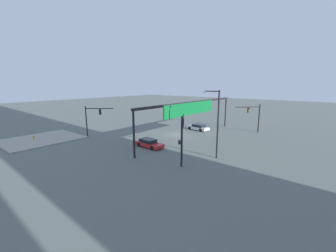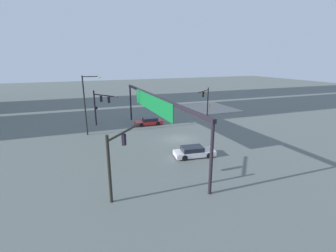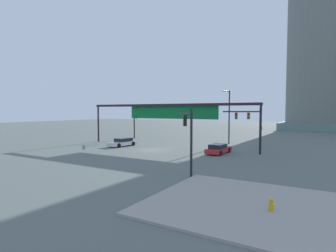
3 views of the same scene
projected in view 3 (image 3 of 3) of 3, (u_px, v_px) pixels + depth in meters
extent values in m
plane|color=#59615D|center=(153.00, 150.00, 37.35)|extent=(207.38, 207.38, 0.00)
cube|color=gray|center=(255.00, 206.00, 15.18)|extent=(11.65, 9.73, 0.15)
cylinder|color=black|center=(191.00, 144.00, 21.75)|extent=(0.20, 0.20, 5.49)
cylinder|color=black|center=(185.00, 114.00, 24.00)|extent=(3.11, 3.88, 0.15)
cube|color=black|center=(185.00, 121.00, 24.14)|extent=(0.40, 0.41, 0.95)
cylinder|color=red|center=(183.00, 117.00, 24.10)|extent=(0.17, 0.19, 0.20)
cylinder|color=orange|center=(183.00, 121.00, 24.12)|extent=(0.17, 0.19, 0.20)
cylinder|color=green|center=(183.00, 124.00, 24.14)|extent=(0.17, 0.19, 0.20)
cylinder|color=black|center=(134.00, 124.00, 52.68)|extent=(0.24, 0.24, 5.46)
cylinder|color=black|center=(137.00, 113.00, 50.17)|extent=(3.83, 3.48, 0.18)
cube|color=black|center=(136.00, 116.00, 50.39)|extent=(0.41, 0.41, 0.95)
cylinder|color=red|center=(137.00, 114.00, 50.43)|extent=(0.19, 0.18, 0.20)
cylinder|color=orange|center=(137.00, 116.00, 50.44)|extent=(0.19, 0.18, 0.20)
cylinder|color=green|center=(137.00, 118.00, 50.46)|extent=(0.19, 0.18, 0.20)
cylinder|color=black|center=(260.00, 128.00, 39.47)|extent=(0.24, 0.24, 5.82)
cylinder|color=black|center=(242.00, 112.00, 39.21)|extent=(4.68, 3.14, 0.18)
cube|color=black|center=(249.00, 116.00, 39.29)|extent=(0.41, 0.39, 0.95)
cylinder|color=red|center=(249.00, 114.00, 39.12)|extent=(0.20, 0.16, 0.20)
cylinder|color=orange|center=(249.00, 116.00, 39.13)|extent=(0.20, 0.16, 0.20)
cylinder|color=green|center=(249.00, 118.00, 39.15)|extent=(0.20, 0.16, 0.20)
cube|color=black|center=(236.00, 116.00, 39.21)|extent=(0.41, 0.39, 0.95)
cylinder|color=red|center=(237.00, 114.00, 39.03)|extent=(0.20, 0.16, 0.20)
cylinder|color=orange|center=(237.00, 116.00, 39.05)|extent=(0.20, 0.16, 0.20)
cylinder|color=green|center=(237.00, 118.00, 39.07)|extent=(0.20, 0.16, 0.20)
cube|color=black|center=(261.00, 128.00, 39.21)|extent=(0.38, 0.36, 0.44)
cylinder|color=black|center=(229.00, 117.00, 43.55)|extent=(0.20, 0.20, 8.55)
cylinder|color=black|center=(226.00, 91.00, 42.45)|extent=(0.42, 2.22, 0.12)
ellipsoid|color=silver|center=(223.00, 91.00, 41.58)|extent=(0.38, 0.64, 0.20)
cylinder|color=black|center=(98.00, 124.00, 46.98)|extent=(0.28, 0.28, 6.02)
cylinder|color=black|center=(260.00, 130.00, 33.28)|extent=(0.28, 0.28, 6.02)
cube|color=black|center=(166.00, 105.00, 39.95)|extent=(27.45, 0.35, 0.35)
cube|color=#0D652D|center=(171.00, 112.00, 39.77)|extent=(14.47, 0.08, 2.06)
cylinder|color=slate|center=(322.00, 3.00, 73.95)|extent=(16.85, 16.85, 65.00)
cube|color=silver|center=(122.00, 143.00, 41.19)|extent=(2.48, 4.82, 0.55)
cube|color=black|center=(123.00, 140.00, 41.38)|extent=(1.95, 2.60, 0.50)
cylinder|color=black|center=(119.00, 145.00, 39.55)|extent=(0.31, 0.66, 0.64)
cylinder|color=black|center=(111.00, 145.00, 40.62)|extent=(0.31, 0.66, 0.64)
cylinder|color=black|center=(133.00, 144.00, 41.78)|extent=(0.31, 0.66, 0.64)
cylinder|color=black|center=(125.00, 143.00, 42.85)|extent=(0.31, 0.66, 0.64)
cube|color=red|center=(219.00, 150.00, 34.21)|extent=(1.98, 4.68, 0.55)
cube|color=black|center=(218.00, 146.00, 33.94)|extent=(1.66, 2.47, 0.50)
cylinder|color=black|center=(217.00, 149.00, 35.85)|extent=(0.25, 0.65, 0.64)
cylinder|color=black|center=(229.00, 150.00, 34.96)|extent=(0.25, 0.65, 0.64)
cylinder|color=black|center=(208.00, 152.00, 33.47)|extent=(0.25, 0.65, 0.64)
cylinder|color=black|center=(220.00, 153.00, 32.57)|extent=(0.25, 0.65, 0.64)
cylinder|color=gold|center=(271.00, 206.00, 14.19)|extent=(0.22, 0.22, 0.55)
sphere|color=gold|center=(271.00, 199.00, 14.17)|extent=(0.18, 0.18, 0.18)
cylinder|color=gold|center=(274.00, 206.00, 14.10)|extent=(0.12, 0.10, 0.10)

